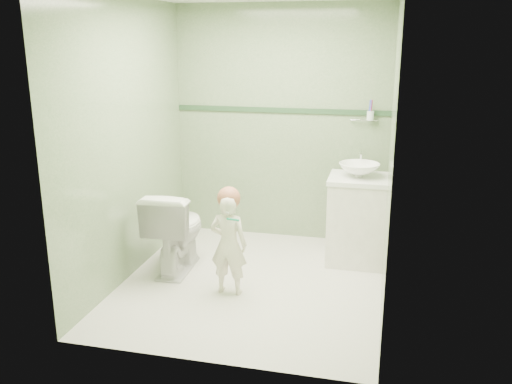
# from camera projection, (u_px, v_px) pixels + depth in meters

# --- Properties ---
(ground) EXTENTS (2.50, 2.50, 0.00)m
(ground) POSITION_uv_depth(u_px,v_px,m) (252.00, 282.00, 4.74)
(ground) COLOR beige
(ground) RESTS_ON ground
(room_shell) EXTENTS (2.50, 2.54, 2.40)m
(room_shell) POSITION_uv_depth(u_px,v_px,m) (252.00, 147.00, 4.42)
(room_shell) COLOR gray
(room_shell) RESTS_ON ground
(trim_stripe) EXTENTS (2.20, 0.02, 0.05)m
(trim_stripe) POSITION_uv_depth(u_px,v_px,m) (281.00, 110.00, 5.54)
(trim_stripe) COLOR #29482C
(trim_stripe) RESTS_ON room_shell
(vanity) EXTENTS (0.52, 0.50, 0.80)m
(vanity) POSITION_uv_depth(u_px,v_px,m) (356.00, 221.00, 5.10)
(vanity) COLOR silver
(vanity) RESTS_ON ground
(counter) EXTENTS (0.54, 0.52, 0.04)m
(counter) POSITION_uv_depth(u_px,v_px,m) (359.00, 179.00, 4.99)
(counter) COLOR white
(counter) RESTS_ON vanity
(basin) EXTENTS (0.37, 0.37, 0.13)m
(basin) POSITION_uv_depth(u_px,v_px,m) (359.00, 170.00, 4.97)
(basin) COLOR white
(basin) RESTS_ON counter
(faucet) EXTENTS (0.03, 0.13, 0.18)m
(faucet) POSITION_uv_depth(u_px,v_px,m) (361.00, 157.00, 5.12)
(faucet) COLOR silver
(faucet) RESTS_ON counter
(cup_holder) EXTENTS (0.26, 0.07, 0.21)m
(cup_holder) POSITION_uv_depth(u_px,v_px,m) (370.00, 116.00, 5.29)
(cup_holder) COLOR silver
(cup_holder) RESTS_ON room_shell
(toilet) EXTENTS (0.46, 0.77, 0.76)m
(toilet) POSITION_uv_depth(u_px,v_px,m) (176.00, 230.00, 4.93)
(toilet) COLOR white
(toilet) RESTS_ON ground
(toddler) EXTENTS (0.31, 0.21, 0.85)m
(toddler) POSITION_uv_depth(u_px,v_px,m) (229.00, 245.00, 4.45)
(toddler) COLOR silver
(toddler) RESTS_ON ground
(hair_cap) EXTENTS (0.19, 0.19, 0.19)m
(hair_cap) POSITION_uv_depth(u_px,v_px,m) (229.00, 198.00, 4.37)
(hair_cap) COLOR #AC6447
(hair_cap) RESTS_ON toddler
(teal_toothbrush) EXTENTS (0.11, 0.13, 0.08)m
(teal_toothbrush) POSITION_uv_depth(u_px,v_px,m) (232.00, 219.00, 4.25)
(teal_toothbrush) COLOR #138C62
(teal_toothbrush) RESTS_ON toddler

